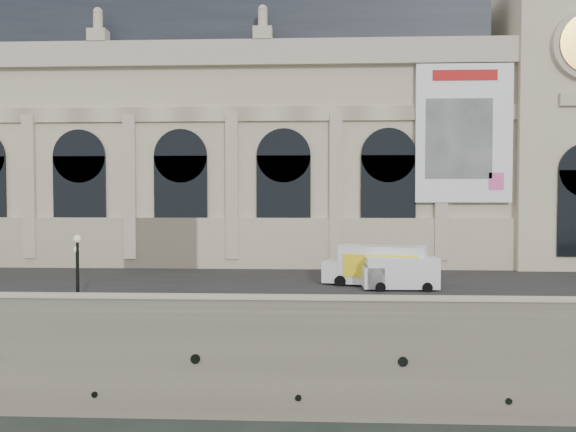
# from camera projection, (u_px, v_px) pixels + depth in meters

# --- Properties ---
(ground) EXTENTS (260.00, 260.00, 0.00)m
(ground) POSITION_uv_depth(u_px,v_px,m) (162.00, 419.00, 32.89)
(ground) COLOR black
(ground) RESTS_ON ground
(quay) EXTENTS (160.00, 70.00, 6.00)m
(quay) POSITION_uv_depth(u_px,v_px,m) (240.00, 280.00, 67.73)
(quay) COLOR gray
(quay) RESTS_ON ground
(street) EXTENTS (160.00, 24.00, 0.06)m
(street) POSITION_uv_depth(u_px,v_px,m) (207.00, 281.00, 46.66)
(street) COLOR #2D2D2D
(street) RESTS_ON quay
(parapet) EXTENTS (160.00, 1.40, 1.21)m
(parapet) POSITION_uv_depth(u_px,v_px,m) (164.00, 305.00, 33.26)
(parapet) COLOR gray
(parapet) RESTS_ON quay
(museum) EXTENTS (69.00, 18.70, 29.10)m
(museum) POSITION_uv_depth(u_px,v_px,m) (182.00, 137.00, 63.28)
(museum) COLOR beige
(museum) RESTS_ON quay
(clock_pavilion) EXTENTS (13.00, 14.72, 36.70)m
(clock_pavilion) POSITION_uv_depth(u_px,v_px,m) (555.00, 97.00, 58.43)
(clock_pavilion) COLOR beige
(clock_pavilion) RESTS_ON quay
(van_c) EXTENTS (5.58, 2.37, 2.48)m
(van_c) POSITION_uv_depth(u_px,v_px,m) (397.00, 273.00, 42.21)
(van_c) COLOR white
(van_c) RESTS_ON quay
(box_truck) EXTENTS (8.35, 4.69, 3.21)m
(box_truck) POSITION_uv_depth(u_px,v_px,m) (377.00, 266.00, 44.07)
(box_truck) COLOR silver
(box_truck) RESTS_ON quay
(lamp_left) EXTENTS (0.47, 0.47, 4.66)m
(lamp_left) POSITION_uv_depth(u_px,v_px,m) (78.00, 272.00, 35.02)
(lamp_left) COLOR black
(lamp_left) RESTS_ON quay
(lamp_right) EXTENTS (0.40, 0.40, 3.91)m
(lamp_right) POSITION_uv_depth(u_px,v_px,m) (77.00, 277.00, 35.52)
(lamp_right) COLOR black
(lamp_right) RESTS_ON quay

